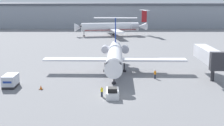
# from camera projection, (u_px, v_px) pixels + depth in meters

# --- Properties ---
(ground_plane) EXTENTS (600.00, 600.00, 0.00)m
(ground_plane) POSITION_uv_depth(u_px,v_px,m) (112.00, 97.00, 50.59)
(ground_plane) COLOR slate
(terminal_building) EXTENTS (180.00, 16.80, 12.83)m
(terminal_building) POSITION_uv_depth(u_px,v_px,m) (111.00, 15.00, 166.67)
(terminal_building) COLOR #8C939E
(terminal_building) RESTS_ON ground
(airplane_main) EXTENTS (30.54, 25.06, 11.05)m
(airplane_main) POSITION_uv_depth(u_px,v_px,m) (113.00, 56.00, 66.35)
(airplane_main) COLOR white
(airplane_main) RESTS_ON ground
(pushback_tug) EXTENTS (2.08, 4.39, 1.76)m
(pushback_tug) POSITION_uv_depth(u_px,v_px,m) (111.00, 93.00, 50.58)
(pushback_tug) COLOR silver
(pushback_tug) RESTS_ON ground
(luggage_cart) EXTENTS (2.17, 3.73, 2.27)m
(luggage_cart) POSITION_uv_depth(u_px,v_px,m) (9.00, 81.00, 55.87)
(luggage_cart) COLOR #232326
(luggage_cart) RESTS_ON ground
(worker_near_tug) EXTENTS (0.40, 0.24, 1.67)m
(worker_near_tug) POSITION_uv_depth(u_px,v_px,m) (101.00, 91.00, 50.57)
(worker_near_tug) COLOR #232838
(worker_near_tug) RESTS_ON ground
(worker_by_wing) EXTENTS (0.40, 0.24, 1.73)m
(worker_by_wing) POSITION_uv_depth(u_px,v_px,m) (154.00, 74.00, 61.89)
(worker_by_wing) COLOR #232838
(worker_by_wing) RESTS_ON ground
(traffic_cone_left) EXTENTS (0.72, 0.72, 0.74)m
(traffic_cone_left) POSITION_uv_depth(u_px,v_px,m) (40.00, 88.00, 54.58)
(traffic_cone_left) COLOR black
(traffic_cone_left) RESTS_ON ground
(airplane_parked_far_left) EXTENTS (31.09, 30.71, 10.60)m
(airplane_parked_far_left) POSITION_uv_depth(u_px,v_px,m) (111.00, 27.00, 130.48)
(airplane_parked_far_left) COLOR white
(airplane_parked_far_left) RESTS_ON ground
(jet_bridge) EXTENTS (3.20, 13.54, 6.19)m
(jet_bridge) POSITION_uv_depth(u_px,v_px,m) (208.00, 56.00, 62.08)
(jet_bridge) COLOR #2D2D33
(jet_bridge) RESTS_ON ground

